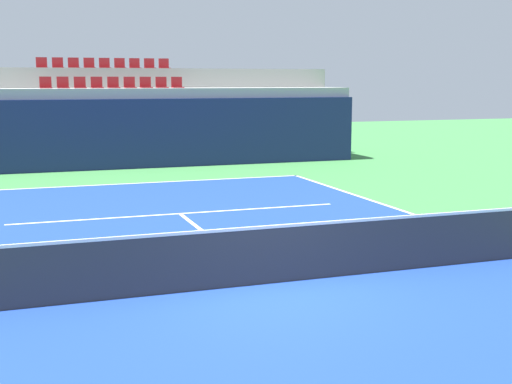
# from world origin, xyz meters

# --- Properties ---
(ground_plane) EXTENTS (80.00, 80.00, 0.00)m
(ground_plane) POSITION_xyz_m (0.00, 0.00, 0.00)
(ground_plane) COLOR #387A3D
(court_surface) EXTENTS (11.00, 24.00, 0.01)m
(court_surface) POSITION_xyz_m (0.00, 0.00, 0.01)
(court_surface) COLOR navy
(court_surface) RESTS_ON ground_plane
(baseline_far) EXTENTS (11.00, 0.10, 0.00)m
(baseline_far) POSITION_xyz_m (0.00, 11.95, 0.01)
(baseline_far) COLOR white
(baseline_far) RESTS_ON court_surface
(service_line_far) EXTENTS (8.26, 0.10, 0.00)m
(service_line_far) POSITION_xyz_m (0.00, 6.40, 0.01)
(service_line_far) COLOR white
(service_line_far) RESTS_ON court_surface
(centre_service_line) EXTENTS (0.10, 6.40, 0.00)m
(centre_service_line) POSITION_xyz_m (0.00, 3.20, 0.01)
(centre_service_line) COLOR white
(centre_service_line) RESTS_ON court_surface
(back_wall) EXTENTS (19.09, 0.30, 2.61)m
(back_wall) POSITION_xyz_m (0.00, 15.92, 1.31)
(back_wall) COLOR navy
(back_wall) RESTS_ON ground_plane
(stands_tier_lower) EXTENTS (19.09, 2.40, 3.00)m
(stands_tier_lower) POSITION_xyz_m (0.00, 17.27, 1.50)
(stands_tier_lower) COLOR #9E9E99
(stands_tier_lower) RESTS_ON ground_plane
(stands_tier_upper) EXTENTS (19.09, 2.40, 3.79)m
(stands_tier_upper) POSITION_xyz_m (0.00, 19.67, 1.89)
(stands_tier_upper) COLOR #9E9E99
(stands_tier_upper) RESTS_ON ground_plane
(seating_row_lower) EXTENTS (5.50, 0.44, 0.44)m
(seating_row_lower) POSITION_xyz_m (0.00, 17.37, 3.12)
(seating_row_lower) COLOR maroon
(seating_row_lower) RESTS_ON stands_tier_lower
(seating_row_upper) EXTENTS (5.50, 0.44, 0.44)m
(seating_row_upper) POSITION_xyz_m (0.00, 19.77, 3.91)
(seating_row_upper) COLOR maroon
(seating_row_upper) RESTS_ON stands_tier_upper
(tennis_net) EXTENTS (11.08, 0.08, 1.07)m
(tennis_net) POSITION_xyz_m (0.00, 0.00, 0.51)
(tennis_net) COLOR black
(tennis_net) RESTS_ON court_surface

